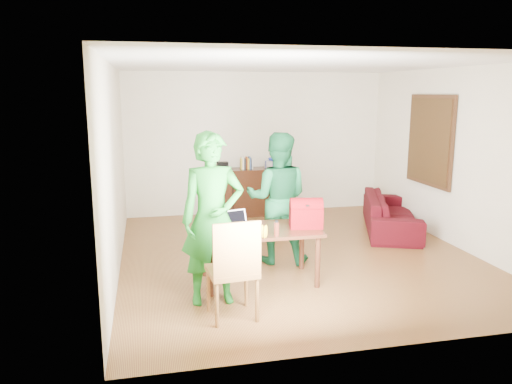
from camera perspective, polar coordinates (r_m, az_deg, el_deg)
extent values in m
cube|color=#4B2312|center=(7.37, 4.70, -7.54)|extent=(5.00, 5.50, 0.10)
cube|color=white|center=(6.98, 5.09, 14.74)|extent=(5.00, 5.50, 0.10)
cube|color=beige|center=(9.73, -0.02, 5.60)|extent=(5.00, 0.10, 2.70)
cube|color=beige|center=(4.49, 15.53, -1.77)|extent=(5.00, 0.10, 2.70)
cube|color=beige|center=(6.74, -16.30, 2.52)|extent=(0.10, 5.50, 2.70)
cube|color=beige|center=(8.17, 22.27, 3.61)|extent=(0.10, 5.50, 2.70)
cube|color=#3F2614|center=(8.68, 19.27, 5.57)|extent=(0.04, 1.28, 1.48)
cube|color=#502D18|center=(8.66, 19.10, 5.57)|extent=(0.01, 1.18, 1.36)
cube|color=black|center=(9.55, -0.82, 0.01)|extent=(1.40, 0.45, 0.90)
cube|color=black|center=(9.37, -3.83, 3.00)|extent=(0.20, 0.14, 0.14)
cube|color=#A2A3AC|center=(9.56, 1.82, 3.19)|extent=(0.24, 0.22, 0.14)
ellipsoid|color=#172F99|center=(9.54, 1.83, 3.82)|extent=(0.14, 0.14, 0.07)
cube|color=black|center=(6.15, 0.40, -4.41)|extent=(1.47, 0.84, 0.04)
cylinder|color=black|center=(5.85, -5.21, -8.83)|extent=(0.06, 0.06, 0.64)
cylinder|color=black|center=(6.12, 7.05, -7.95)|extent=(0.06, 0.06, 0.64)
cylinder|color=black|center=(6.47, -5.88, -6.83)|extent=(0.06, 0.06, 0.64)
cylinder|color=black|center=(6.71, 5.26, -6.14)|extent=(0.06, 0.06, 0.64)
cube|color=brown|center=(5.26, -2.76, -9.04)|extent=(0.53, 0.51, 0.06)
cube|color=brown|center=(4.97, -2.17, -6.60)|extent=(0.49, 0.08, 0.56)
imported|color=#16641B|center=(5.52, -4.99, -3.09)|extent=(0.71, 0.48, 1.93)
imported|color=#12532C|center=(6.84, 2.48, -0.71)|extent=(1.05, 0.92, 1.81)
cube|color=white|center=(6.06, -1.89, -4.37)|extent=(0.37, 0.30, 0.02)
cube|color=black|center=(6.03, -1.90, -3.30)|extent=(0.33, 0.17, 0.21)
cylinder|color=#521E12|center=(5.84, 2.36, -4.16)|extent=(0.08, 0.08, 0.18)
cube|color=#690707|center=(6.20, 5.74, -2.74)|extent=(0.43, 0.30, 0.29)
imported|color=#350707|center=(8.81, 15.19, -2.34)|extent=(1.50, 2.22, 0.60)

